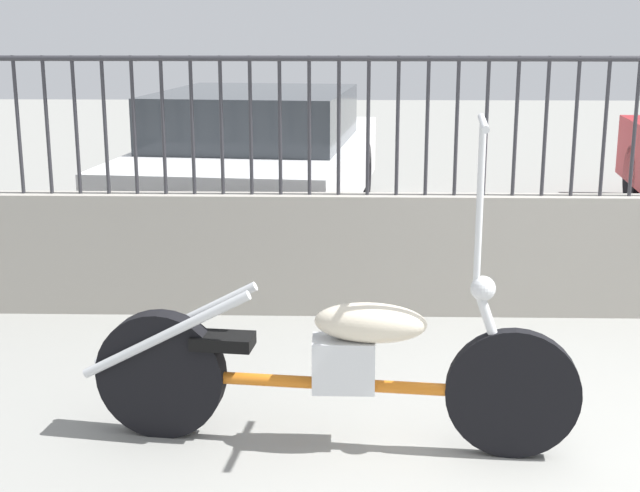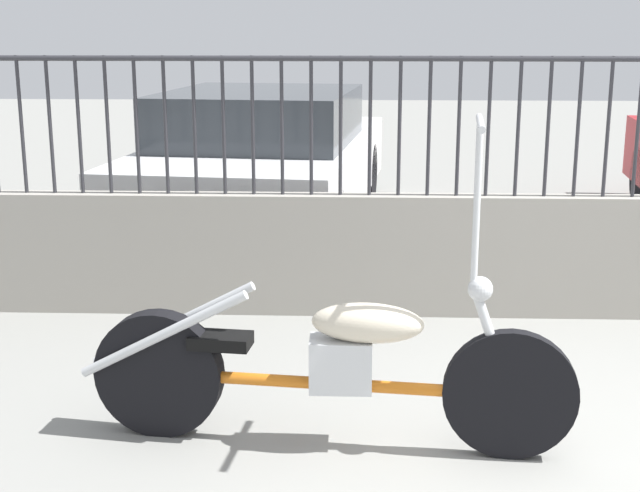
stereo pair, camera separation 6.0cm
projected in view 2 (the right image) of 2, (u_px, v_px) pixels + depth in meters
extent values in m
cube|color=#9E998E|center=(569.00, 256.00, 5.86)|extent=(10.38, 0.18, 0.81)
cylinder|color=#2D2D33|center=(21.00, 125.00, 5.78)|extent=(0.02, 0.02, 0.89)
cylinder|color=#2D2D33|center=(50.00, 125.00, 5.78)|extent=(0.02, 0.02, 0.89)
cylinder|color=#2D2D33|center=(79.00, 125.00, 5.77)|extent=(0.02, 0.02, 0.89)
cylinder|color=#2D2D33|center=(108.00, 125.00, 5.76)|extent=(0.02, 0.02, 0.89)
cylinder|color=#2D2D33|center=(137.00, 126.00, 5.76)|extent=(0.02, 0.02, 0.89)
cylinder|color=#2D2D33|center=(165.00, 126.00, 5.75)|extent=(0.02, 0.02, 0.89)
cylinder|color=#2D2D33|center=(194.00, 126.00, 5.74)|extent=(0.02, 0.02, 0.89)
cylinder|color=#2D2D33|center=(224.00, 126.00, 5.74)|extent=(0.02, 0.02, 0.89)
cylinder|color=#2D2D33|center=(253.00, 126.00, 5.73)|extent=(0.02, 0.02, 0.89)
cylinder|color=#2D2D33|center=(282.00, 126.00, 5.72)|extent=(0.02, 0.02, 0.89)
cylinder|color=#2D2D33|center=(311.00, 126.00, 5.72)|extent=(0.02, 0.02, 0.89)
cylinder|color=#2D2D33|center=(341.00, 126.00, 5.71)|extent=(0.02, 0.02, 0.89)
cylinder|color=#2D2D33|center=(370.00, 127.00, 5.70)|extent=(0.02, 0.02, 0.89)
cylinder|color=#2D2D33|center=(399.00, 127.00, 5.70)|extent=(0.02, 0.02, 0.89)
cylinder|color=#2D2D33|center=(429.00, 127.00, 5.69)|extent=(0.02, 0.02, 0.89)
cylinder|color=#2D2D33|center=(459.00, 127.00, 5.68)|extent=(0.02, 0.02, 0.89)
cylinder|color=#2D2D33|center=(488.00, 127.00, 5.67)|extent=(0.02, 0.02, 0.89)
cylinder|color=#2D2D33|center=(518.00, 127.00, 5.67)|extent=(0.02, 0.02, 0.89)
cylinder|color=#2D2D33|center=(548.00, 127.00, 5.66)|extent=(0.02, 0.02, 0.89)
cylinder|color=#2D2D33|center=(578.00, 127.00, 5.65)|extent=(0.02, 0.02, 0.89)
cylinder|color=#2D2D33|center=(608.00, 128.00, 5.65)|extent=(0.02, 0.02, 0.89)
cylinder|color=#2D2D33|center=(638.00, 128.00, 5.64)|extent=(0.02, 0.02, 0.89)
cylinder|color=#2D2D33|center=(583.00, 59.00, 5.55)|extent=(10.38, 0.04, 0.04)
cylinder|color=black|center=(510.00, 395.00, 3.93)|extent=(0.60, 0.14, 0.59)
cylinder|color=black|center=(159.00, 374.00, 4.17)|extent=(0.61, 0.18, 0.61)
cylinder|color=orange|center=(330.00, 384.00, 4.05)|extent=(1.48, 0.23, 0.06)
cube|color=silver|center=(341.00, 364.00, 4.02)|extent=(0.28, 0.18, 0.24)
ellipsoid|color=beige|center=(368.00, 323.00, 3.95)|extent=(0.52, 0.26, 0.18)
cube|color=black|center=(221.00, 341.00, 4.08)|extent=(0.30, 0.19, 0.06)
cylinder|color=silver|center=(492.00, 340.00, 3.88)|extent=(0.22, 0.07, 0.51)
sphere|color=silver|center=(480.00, 289.00, 3.84)|extent=(0.11, 0.11, 0.11)
cylinder|color=silver|center=(477.00, 205.00, 3.75)|extent=(0.03, 0.03, 0.69)
cylinder|color=silver|center=(480.00, 123.00, 3.67)|extent=(0.09, 0.52, 0.03)
cylinder|color=silver|center=(163.00, 335.00, 4.04)|extent=(0.80, 0.14, 0.45)
cylinder|color=silver|center=(172.00, 325.00, 4.17)|extent=(0.80, 0.14, 0.45)
cylinder|color=black|center=(218.00, 169.00, 9.92)|extent=(0.18, 0.65, 0.64)
cylinder|color=black|center=(370.00, 173.00, 9.68)|extent=(0.18, 0.65, 0.64)
cylinder|color=black|center=(131.00, 221.00, 7.31)|extent=(0.18, 0.65, 0.64)
cylinder|color=black|center=(336.00, 228.00, 7.06)|extent=(0.18, 0.65, 0.64)
cube|color=silver|center=(267.00, 171.00, 8.44)|extent=(2.30, 4.58, 0.60)
cube|color=#2D3338|center=(261.00, 116.00, 8.10)|extent=(1.86, 2.28, 0.47)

